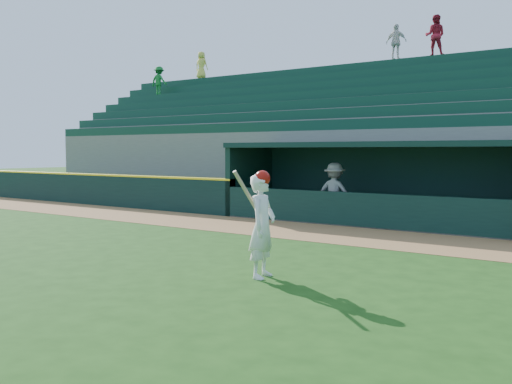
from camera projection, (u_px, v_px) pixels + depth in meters
ground at (209, 263)px, 11.17m from camera, size 120.00×120.00×0.00m
warning_track at (328, 233)px, 15.15m from camera, size 40.00×3.00×0.01m
field_wall_left at (85, 190)px, 23.55m from camera, size 15.50×0.30×1.20m
wall_stripe_left at (85, 174)px, 23.51m from camera, size 15.50×0.32×0.06m
dugout_player_inside at (335, 192)px, 17.60m from camera, size 1.26×0.83×1.83m
dugout at (377, 178)px, 17.57m from camera, size 9.40×2.80×2.46m
stands at (428, 145)px, 21.19m from camera, size 34.50×6.25×7.61m
batter_at_plate at (262, 224)px, 9.82m from camera, size 0.59×0.83×1.88m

